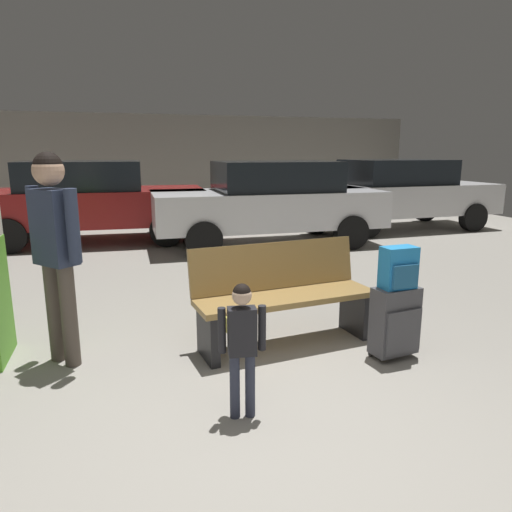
{
  "coord_description": "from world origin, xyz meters",
  "views": [
    {
      "loc": [
        -0.77,
        -2.27,
        1.69
      ],
      "look_at": [
        0.27,
        1.3,
        0.85
      ],
      "focal_mm": 32.81,
      "sensor_mm": 36.0,
      "label": 1
    }
  ],
  "objects": [
    {
      "name": "suitcase",
      "position": [
        1.35,
        0.89,
        0.32
      ],
      "size": [
        0.41,
        0.28,
        0.6
      ],
      "color": "#4C4C51",
      "rests_on": "ground_plane"
    },
    {
      "name": "parked_car_far",
      "position": [
        -1.29,
        7.04,
        0.81
      ],
      "size": [
        4.18,
        1.96,
        1.51
      ],
      "color": "maroon",
      "rests_on": "ground_plane"
    },
    {
      "name": "parked_car_near",
      "position": [
        1.85,
        5.82,
        0.81
      ],
      "size": [
        4.13,
        1.85,
        1.51
      ],
      "color": "silver",
      "rests_on": "ground_plane"
    },
    {
      "name": "bench",
      "position": [
        0.57,
        1.46,
        0.44
      ],
      "size": [
        1.65,
        0.71,
        0.89
      ],
      "color": "#9E7A42",
      "rests_on": "ground_plane"
    },
    {
      "name": "child",
      "position": [
        -0.09,
        0.39,
        0.55
      ],
      "size": [
        0.3,
        0.19,
        0.9
      ],
      "color": "#33384C",
      "rests_on": "ground_plane"
    },
    {
      "name": "ground_plane",
      "position": [
        0.0,
        4.0,
        -0.05
      ],
      "size": [
        18.0,
        18.0,
        0.1
      ],
      "primitive_type": "cube",
      "color": "gray"
    },
    {
      "name": "parked_car_side",
      "position": [
        5.15,
        6.74,
        0.81
      ],
      "size": [
        4.15,
        1.9,
        1.51
      ],
      "color": "silver",
      "rests_on": "ground_plane"
    },
    {
      "name": "backpack_bright",
      "position": [
        1.35,
        0.89,
        0.77
      ],
      "size": [
        0.29,
        0.21,
        0.34
      ],
      "color": "#268CD8",
      "rests_on": "suitcase"
    },
    {
      "name": "adult",
      "position": [
        -1.27,
        1.57,
        1.04
      ],
      "size": [
        0.41,
        0.46,
        1.68
      ],
      "color": "brown",
      "rests_on": "ground_plane"
    },
    {
      "name": "garage_back_wall",
      "position": [
        0.0,
        12.86,
        1.4
      ],
      "size": [
        18.0,
        0.12,
        2.8
      ],
      "primitive_type": "cube",
      "color": "gray",
      "rests_on": "ground_plane"
    }
  ]
}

